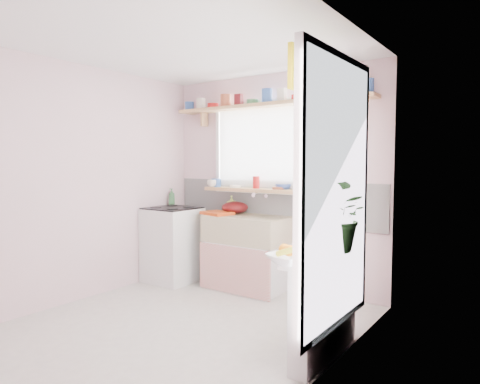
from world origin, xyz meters
The scene contains 19 objects.
room centered at (0.66, 0.86, 1.37)m, with size 3.20×3.20×3.20m.
sink_unit centered at (-0.15, 1.29, 0.43)m, with size 0.95×0.65×1.11m.
cooker centered at (-1.10, 1.05, 0.46)m, with size 0.58×0.58×0.93m.
radiator_ledge centered at (1.30, 0.20, 0.40)m, with size 0.22×0.95×0.78m.
windowsill centered at (-0.15, 1.48, 1.14)m, with size 1.40×0.22×0.04m, color tan.
pine_shelf centered at (0.00, 1.47, 2.12)m, with size 2.52×0.24×0.04m, color tan.
shelf_crockery centered at (-0.02, 1.47, 2.19)m, with size 2.47×0.11×0.12m.
sill_crockery centered at (-0.15, 1.48, 1.22)m, with size 1.35×0.11×0.12m.
dish_tray centered at (-0.53, 1.21, 0.87)m, with size 0.35×0.26×0.04m, color #D34612.
colander centered at (-0.42, 1.43, 0.92)m, with size 0.32×0.32×0.15m, color #580F11.
jade_plant centered at (1.33, 0.38, 1.06)m, with size 0.51×0.44×0.56m, color #2E5A24.
fruit_bowl centered at (1.21, -0.20, 0.81)m, with size 0.29×0.29×0.07m, color white.
herb_pot centered at (1.24, 0.13, 0.88)m, with size 0.11×0.07×0.20m, color #245A24.
soap_bottle_sink centered at (-0.53, 1.50, 0.95)m, with size 0.09×0.10×0.21m, color #CCE365.
sill_cup centered at (-0.77, 1.42, 1.21)m, with size 0.12×0.12×0.09m, color silver.
sill_bowl centered at (0.19, 1.54, 1.19)m, with size 0.20×0.20×0.06m, color #3251A4.
shelf_vase centered at (0.84, 1.41, 2.22)m, with size 0.15×0.15×0.16m, color #A14831.
cooker_bottle centered at (-1.32, 1.27, 1.02)m, with size 0.08×0.08×0.21m, color #38713F.
fruit centered at (1.22, -0.19, 0.87)m, with size 0.20×0.14×0.10m.
Camera 1 is at (2.59, -2.74, 1.47)m, focal length 32.00 mm.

